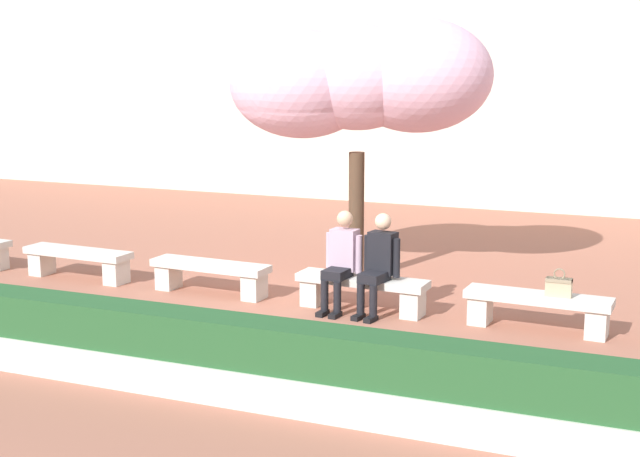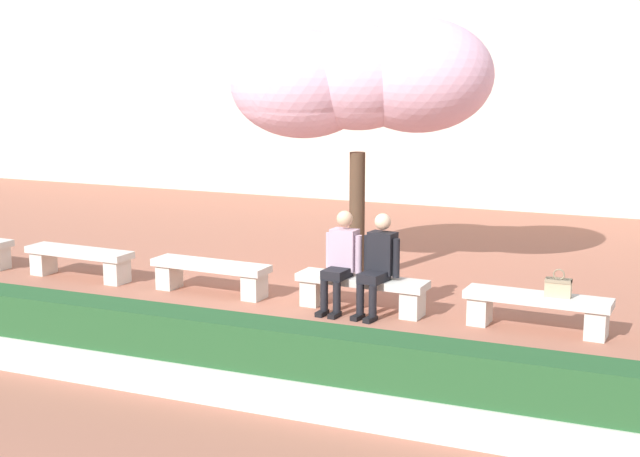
% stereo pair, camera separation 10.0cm
% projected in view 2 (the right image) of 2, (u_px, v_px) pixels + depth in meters
% --- Properties ---
extents(ground_plane, '(100.00, 100.00, 0.00)m').
position_uv_depth(ground_plane, '(284.00, 302.00, 11.97)').
color(ground_plane, '#9E604C').
extents(building_facade, '(28.00, 4.00, 8.28)m').
position_uv_depth(building_facade, '(476.00, 20.00, 20.79)').
color(building_facade, beige).
rests_on(building_facade, ground).
extents(stone_bench_near_west, '(1.75, 0.50, 0.45)m').
position_uv_depth(stone_bench_near_west, '(79.00, 259.00, 13.20)').
color(stone_bench_near_west, beige).
rests_on(stone_bench_near_west, ground).
extents(stone_bench_center, '(1.75, 0.50, 0.45)m').
position_uv_depth(stone_bench_center, '(211.00, 272.00, 12.34)').
color(stone_bench_center, beige).
rests_on(stone_bench_center, ground).
extents(stone_bench_near_east, '(1.75, 0.50, 0.45)m').
position_uv_depth(stone_bench_near_east, '(362.00, 288.00, 11.48)').
color(stone_bench_near_east, beige).
rests_on(stone_bench_near_east, ground).
extents(stone_bench_east_end, '(1.75, 0.50, 0.45)m').
position_uv_depth(stone_bench_east_end, '(537.00, 306.00, 10.63)').
color(stone_bench_east_end, beige).
rests_on(stone_bench_east_end, ground).
extents(person_seated_left, '(0.51, 0.70, 1.29)m').
position_uv_depth(person_seated_left, '(341.00, 257.00, 11.46)').
color(person_seated_left, black).
rests_on(person_seated_left, ground).
extents(person_seated_right, '(0.50, 0.72, 1.29)m').
position_uv_depth(person_seated_right, '(379.00, 260.00, 11.27)').
color(person_seated_right, black).
rests_on(person_seated_right, ground).
extents(handbag, '(0.30, 0.15, 0.34)m').
position_uv_depth(handbag, '(558.00, 286.00, 10.46)').
color(handbag, tan).
rests_on(handbag, stone_bench_east_end).
extents(cherry_tree_main, '(3.71, 2.44, 3.79)m').
position_uv_depth(cherry_tree_main, '(358.00, 80.00, 12.66)').
color(cherry_tree_main, '#473323').
rests_on(cherry_tree_main, ground).
extents(planter_hedge_foreground, '(16.15, 0.50, 0.80)m').
position_uv_depth(planter_hedge_foreground, '(139.00, 346.00, 8.86)').
color(planter_hedge_foreground, beige).
rests_on(planter_hedge_foreground, ground).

